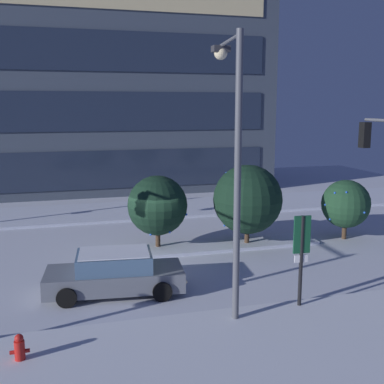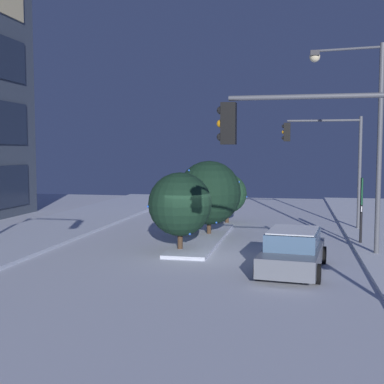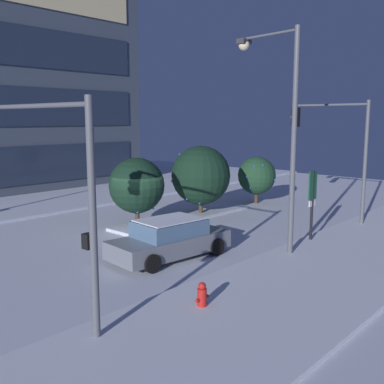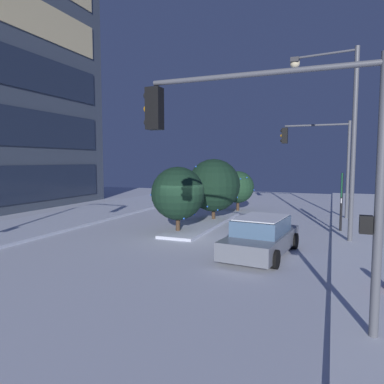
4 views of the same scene
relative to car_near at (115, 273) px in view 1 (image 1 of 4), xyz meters
The scene contains 12 objects.
ground 4.36m from the car_near, 62.97° to the left, with size 52.00×52.00×0.00m, color silver.
curb_strip_near 5.56m from the car_near, 69.25° to the right, with size 52.00×5.20×0.14m, color silver.
curb_strip_far 13.00m from the car_near, 81.33° to the left, with size 52.00×5.20×0.14m, color silver.
median_strip 6.93m from the car_near, 37.96° to the left, with size 9.00×1.80×0.14m, color silver.
office_tower_main 26.34m from the car_near, 86.25° to the left, with size 25.81×11.90×24.10m.
car_near is the anchor object (origin of this frame).
street_lamp_arched 6.31m from the car_near, 38.02° to the right, with size 0.72×2.88×8.47m.
fire_hydrant 4.98m from the car_near, 125.16° to the right, with size 0.48×0.26×0.81m.
parking_info_sign 6.37m from the car_near, 28.24° to the right, with size 0.55×0.12×3.06m.
decorated_tree_median 7.94m from the car_near, 32.19° to the left, with size 3.18×3.18×3.78m.
decorated_tree_left_of_median 5.47m from the car_near, 61.90° to the left, with size 2.68×2.68×3.37m.
decorated_tree_right_of_median 12.31m from the car_near, 18.69° to the left, with size 2.40×2.35×2.91m.
Camera 1 is at (-3.72, -19.84, 6.42)m, focal length 45.19 mm.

